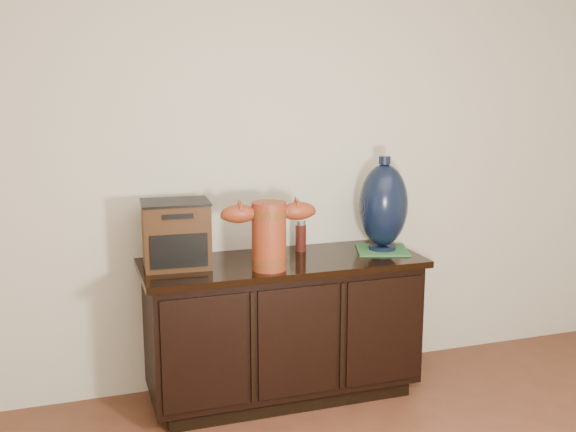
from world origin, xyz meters
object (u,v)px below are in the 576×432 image
object	(u,v)px
terracotta_vessel	(269,232)
spray_can	(301,236)
tv_radio	(176,234)
lamp_base	(383,206)
sideboard	(283,327)

from	to	relation	value
terracotta_vessel	spray_can	world-z (taller)	terracotta_vessel
tv_radio	spray_can	xyz separation A→B (m)	(0.69, 0.10, -0.08)
lamp_base	tv_radio	bearing A→B (deg)	178.24
terracotta_vessel	spray_can	size ratio (longest dim) A/B	2.79
terracotta_vessel	lamp_base	xyz separation A→B (m)	(0.69, 0.17, 0.06)
sideboard	spray_can	world-z (taller)	spray_can
terracotta_vessel	lamp_base	world-z (taller)	lamp_base
tv_radio	sideboard	bearing A→B (deg)	-1.67
sideboard	lamp_base	bearing A→B (deg)	1.30
lamp_base	terracotta_vessel	bearing A→B (deg)	-166.60
tv_radio	spray_can	size ratio (longest dim) A/B	2.02
spray_can	lamp_base	bearing A→B (deg)	-17.02
terracotta_vessel	lamp_base	size ratio (longest dim) A/B	0.94
spray_can	sideboard	bearing A→B (deg)	-136.38
lamp_base	spray_can	size ratio (longest dim) A/B	2.98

